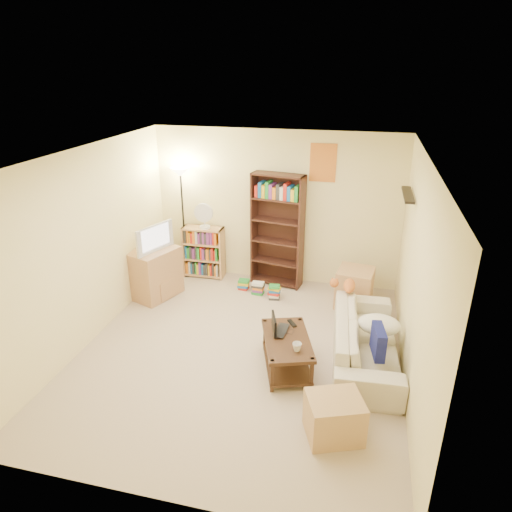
% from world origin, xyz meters
% --- Properties ---
extents(room, '(4.50, 4.54, 2.52)m').
position_xyz_m(room, '(0.00, 0.01, 1.62)').
color(room, '#C3AF92').
rests_on(room, ground).
extents(sofa, '(2.04, 1.01, 0.57)m').
position_xyz_m(sofa, '(1.55, 0.20, 0.28)').
color(sofa, beige).
rests_on(sofa, ground).
extents(navy_pillow, '(0.17, 0.39, 0.34)m').
position_xyz_m(navy_pillow, '(1.67, -0.21, 0.54)').
color(navy_pillow, navy).
rests_on(navy_pillow, sofa).
extents(cream_blanket, '(0.52, 0.37, 0.22)m').
position_xyz_m(cream_blanket, '(1.69, 0.26, 0.49)').
color(cream_blanket, white).
rests_on(cream_blanket, sofa).
extents(tabby_cat, '(0.45, 0.18, 0.15)m').
position_xyz_m(tabby_cat, '(1.25, 0.93, 0.64)').
color(tabby_cat, '#CC672B').
rests_on(tabby_cat, sofa).
extents(coffee_table, '(0.79, 1.06, 0.42)m').
position_xyz_m(coffee_table, '(0.64, -0.20, 0.27)').
color(coffee_table, '#3E2818').
rests_on(coffee_table, ground).
extents(laptop, '(0.37, 0.27, 0.03)m').
position_xyz_m(laptop, '(0.59, -0.08, 0.43)').
color(laptop, black).
rests_on(laptop, coffee_table).
extents(laptop_screen, '(0.11, 0.30, 0.21)m').
position_xyz_m(laptop_screen, '(0.46, -0.12, 0.55)').
color(laptop_screen, white).
rests_on(laptop_screen, laptop).
extents(mug, '(0.13, 0.13, 0.10)m').
position_xyz_m(mug, '(0.79, -0.42, 0.47)').
color(mug, silver).
rests_on(mug, coffee_table).
extents(tv_remote, '(0.14, 0.17, 0.02)m').
position_xyz_m(tv_remote, '(0.64, 0.13, 0.43)').
color(tv_remote, black).
rests_on(tv_remote, coffee_table).
extents(tv_stand, '(0.74, 0.86, 0.78)m').
position_xyz_m(tv_stand, '(-1.70, 1.18, 0.39)').
color(tv_stand, tan).
rests_on(tv_stand, ground).
extents(television, '(0.78, 0.57, 0.42)m').
position_xyz_m(television, '(-1.70, 1.18, 0.99)').
color(television, black).
rests_on(television, tv_stand).
extents(tall_bookshelf, '(0.87, 0.42, 1.86)m').
position_xyz_m(tall_bookshelf, '(0.07, 2.05, 0.98)').
color(tall_bookshelf, '#3A1D16').
rests_on(tall_bookshelf, ground).
extents(short_bookshelf, '(0.69, 0.29, 0.88)m').
position_xyz_m(short_bookshelf, '(-1.20, 2.05, 0.44)').
color(short_bookshelf, tan).
rests_on(short_bookshelf, ground).
extents(desk_fan, '(0.31, 0.18, 0.44)m').
position_xyz_m(desk_fan, '(-1.15, 2.01, 1.12)').
color(desk_fan, white).
rests_on(desk_fan, short_bookshelf).
extents(floor_lamp, '(0.32, 0.32, 1.88)m').
position_xyz_m(floor_lamp, '(-1.54, 2.05, 1.50)').
color(floor_lamp, black).
rests_on(floor_lamp, ground).
extents(side_table, '(0.58, 0.58, 0.59)m').
position_xyz_m(side_table, '(1.36, 1.58, 0.29)').
color(side_table, tan).
rests_on(side_table, ground).
extents(end_cabinet, '(0.65, 0.60, 0.44)m').
position_xyz_m(end_cabinet, '(1.28, -1.16, 0.22)').
color(end_cabinet, tan).
rests_on(end_cabinet, ground).
extents(book_stacks, '(0.74, 0.35, 0.23)m').
position_xyz_m(book_stacks, '(-0.10, 1.59, 0.10)').
color(book_stacks, red).
rests_on(book_stacks, ground).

